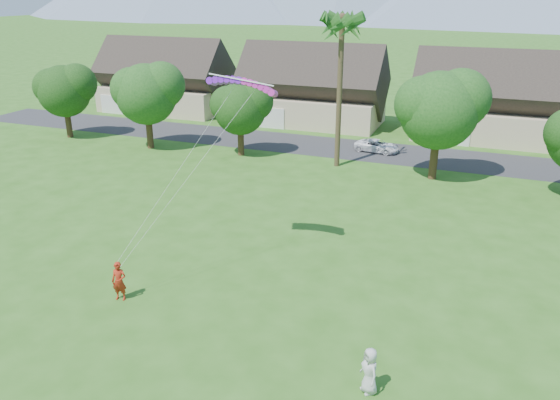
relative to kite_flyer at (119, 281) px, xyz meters
The scene contains 9 objects.
ground 7.14m from the kite_flyer, 33.13° to the right, with size 500.00×500.00×0.00m, color #2D6019.
street 30.73m from the kite_flyer, 78.89° to the left, with size 90.00×7.00×0.01m, color #2D2D30.
kite_flyer is the anchor object (origin of this frame).
watcher 12.84m from the kite_flyer, ahead, with size 0.92×0.60×1.88m, color beige.
parked_car 30.77m from the kite_flyer, 78.35° to the left, with size 1.87×4.06×1.13m, color white.
houses_row 39.73m from the kite_flyer, 80.69° to the left, with size 72.75×8.19×8.86m.
tree_row 24.83m from the kite_flyer, 78.77° to the left, with size 62.27×6.67×8.45m.
fan_palm 27.19m from the kite_flyer, 80.96° to the left, with size 3.00×3.00×13.80m.
parafoil_kite 11.49m from the kite_flyer, 57.90° to the left, with size 3.58×1.26×0.50m.
Camera 1 is at (9.65, -14.78, 14.10)m, focal length 35.00 mm.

